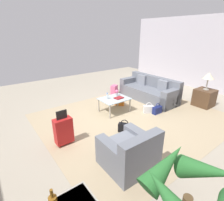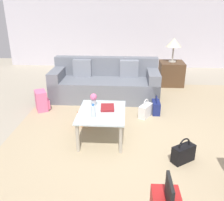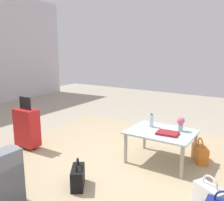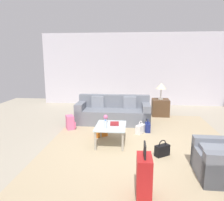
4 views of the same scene
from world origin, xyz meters
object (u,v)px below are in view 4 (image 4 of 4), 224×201
at_px(handbag_navy, 148,127).
at_px(side_table, 160,107).
at_px(table_lamp, 161,86).
at_px(handbag_white, 140,129).
at_px(coffee_table, 111,128).
at_px(handbag_black, 162,150).
at_px(water_bottle, 106,124).
at_px(handbag_orange, 101,132).
at_px(suitcase_red, 144,175).
at_px(couch, 113,113).
at_px(coffee_table_book, 115,124).
at_px(backpack_pink, 70,123).
at_px(flower_vase, 106,118).

bearing_deg(handbag_navy, side_table, 162.89).
relative_size(table_lamp, handbag_white, 1.65).
height_order(coffee_table, handbag_black, coffee_table).
distance_m(water_bottle, handbag_orange, 0.82).
distance_m(handbag_white, handbag_black, 1.44).
bearing_deg(suitcase_red, handbag_black, 162.58).
height_order(coffee_table, side_table, side_table).
bearing_deg(couch, handbag_orange, -8.81).
xyz_separation_m(water_bottle, handbag_white, (-1.02, 0.84, -0.42)).
bearing_deg(coffee_table_book, water_bottle, -34.04).
bearing_deg(coffee_table_book, backpack_pink, -127.52).
xyz_separation_m(handbag_black, backpack_pink, (-1.56, -2.44, 0.06)).
distance_m(table_lamp, suitcase_red, 4.92).
relative_size(couch, coffee_table, 2.54).
bearing_deg(handbag_white, flower_vase, -55.95).
bearing_deg(side_table, backpack_pink, -57.25).
relative_size(couch, handbag_black, 6.42).
relative_size(suitcase_red, handbag_black, 2.37).
distance_m(couch, handbag_orange, 1.34).
relative_size(side_table, suitcase_red, 0.70).
relative_size(flower_vase, handbag_orange, 0.57).
height_order(water_bottle, side_table, water_bottle).
distance_m(handbag_black, backpack_pink, 2.90).
height_order(water_bottle, table_lamp, table_lamp).
height_order(table_lamp, handbag_black, table_lamp).
bearing_deg(handbag_black, handbag_orange, -125.25).
bearing_deg(side_table, flower_vase, -32.60).
bearing_deg(water_bottle, coffee_table, 153.43).
bearing_deg(couch, flower_vase, -1.82).
relative_size(couch, coffee_table_book, 8.10).
bearing_deg(backpack_pink, handbag_black, 57.44).
bearing_deg(water_bottle, handbag_navy, 138.82).
bearing_deg(coffee_table, table_lamp, 151.82).
relative_size(suitcase_red, handbag_navy, 2.37).
xyz_separation_m(suitcase_red, handbag_white, (-2.82, 0.04, -0.23)).
xyz_separation_m(side_table, handbag_orange, (2.33, -1.80, -0.17)).
xyz_separation_m(handbag_navy, backpack_pink, (-0.01, -2.23, 0.06)).
xyz_separation_m(water_bottle, side_table, (-3.00, 1.60, -0.26)).
bearing_deg(side_table, handbag_orange, -37.80).
bearing_deg(handbag_navy, coffee_table_book, -44.68).
relative_size(coffee_table_book, handbag_orange, 0.79).
distance_m(side_table, backpack_pink, 3.32).
distance_m(flower_vase, handbag_orange, 0.54).
distance_m(flower_vase, handbag_navy, 1.41).
relative_size(table_lamp, backpack_pink, 1.47).
relative_size(couch, table_lamp, 3.90).
bearing_deg(table_lamp, handbag_black, -5.90).
height_order(water_bottle, coffee_table_book, water_bottle).
xyz_separation_m(coffee_table_book, side_table, (-2.68, 1.42, -0.18)).
xyz_separation_m(water_bottle, table_lamp, (-3.00, 1.60, 0.51)).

